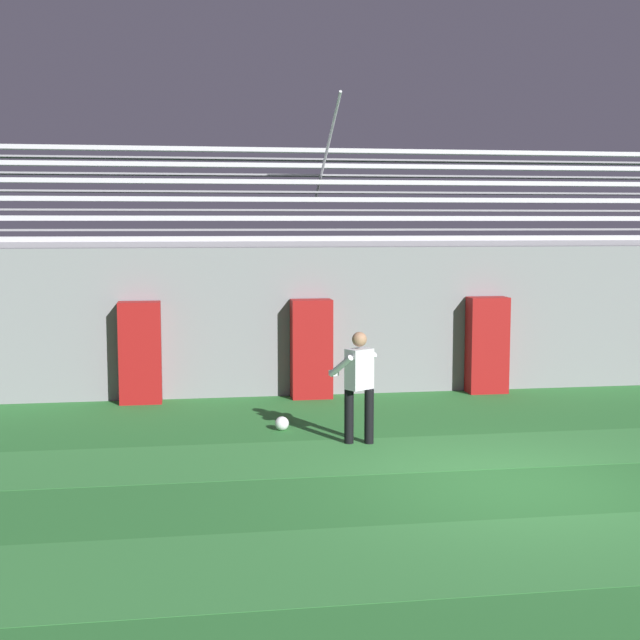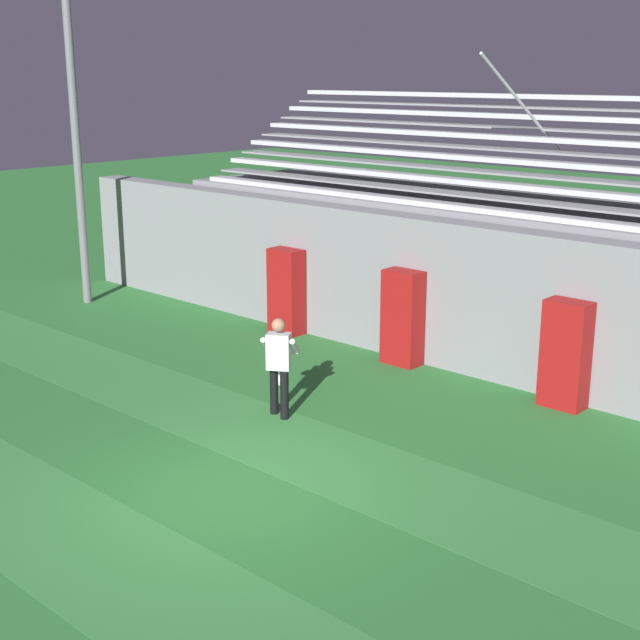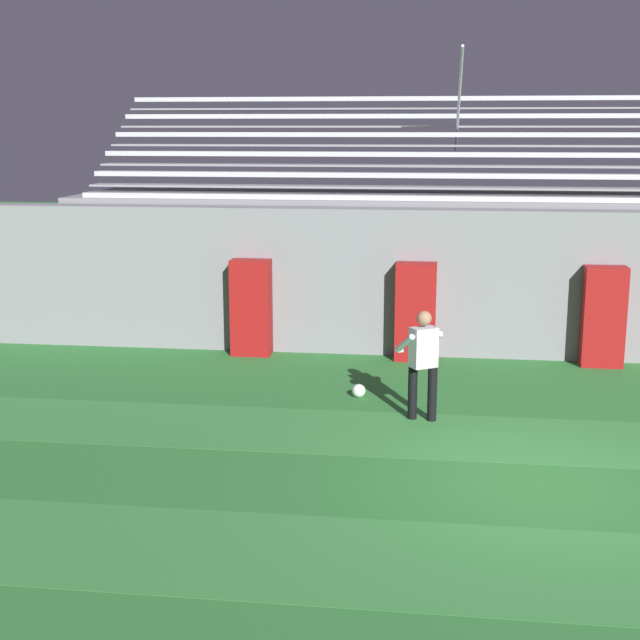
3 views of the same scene
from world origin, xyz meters
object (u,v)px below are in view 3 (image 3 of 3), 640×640
padding_pillar_gate_right (603,317)px  padding_pillar_far_left (251,308)px  goalkeeper (423,358)px  padding_pillar_gate_left (415,312)px  soccer_ball (359,391)px

padding_pillar_gate_right → padding_pillar_far_left: (-6.55, 0.00, 0.00)m
padding_pillar_gate_right → goalkeeper: (-3.23, -3.53, 0.03)m
padding_pillar_gate_right → goalkeeper: 4.78m
padding_pillar_gate_left → soccer_ball: 2.80m
padding_pillar_gate_left → padding_pillar_gate_right: (3.41, 0.00, 0.00)m
goalkeeper → padding_pillar_gate_right: bearing=47.6°
padding_pillar_gate_left → padding_pillar_gate_right: same height
goalkeeper → soccer_ball: goalkeeper is taller
padding_pillar_far_left → soccer_ball: size_ratio=8.40×
padding_pillar_far_left → padding_pillar_gate_left: bearing=0.0°
padding_pillar_gate_left → soccer_ball: padding_pillar_gate_left is taller
goalkeeper → soccer_ball: (-1.03, 0.99, -0.84)m
padding_pillar_gate_right → goalkeeper: padding_pillar_gate_right is taller
padding_pillar_far_left → goalkeeper: (3.32, -3.53, 0.03)m
padding_pillar_gate_right → padding_pillar_far_left: size_ratio=1.00×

